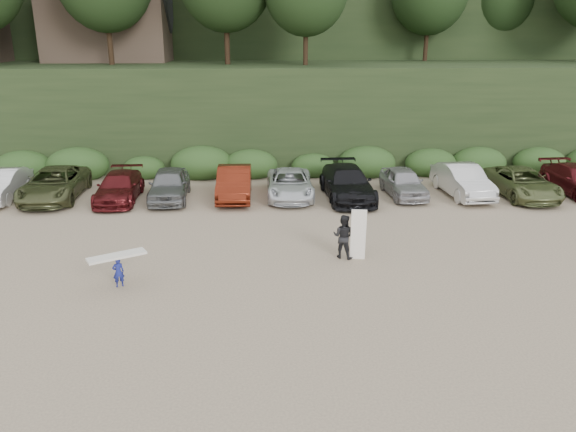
{
  "coord_description": "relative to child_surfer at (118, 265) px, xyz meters",
  "views": [
    {
      "loc": [
        -1.65,
        -17.12,
        7.89
      ],
      "look_at": [
        -0.75,
        3.0,
        1.3
      ],
      "focal_mm": 35.0,
      "sensor_mm": 36.0,
      "label": 1
    }
  ],
  "objects": [
    {
      "name": "child_surfer",
      "position": [
        0.0,
        0.0,
        0.0
      ],
      "size": [
        1.87,
        1.36,
        1.11
      ],
      "color": "navy",
      "rests_on": "ground"
    },
    {
      "name": "parked_cars",
      "position": [
        5.11,
        10.13,
        -0.02
      ],
      "size": [
        34.36,
        6.11,
        1.58
      ],
      "color": "#B5B5BA",
      "rests_on": "ground"
    },
    {
      "name": "ground",
      "position": [
        6.41,
        0.19,
        -0.76
      ],
      "size": [
        120.0,
        120.0,
        0.0
      ],
      "primitive_type": "plane",
      "color": "tan",
      "rests_on": "ground"
    },
    {
      "name": "adult_surfer",
      "position": [
        7.68,
        2.14,
        0.08
      ],
      "size": [
        1.28,
        0.92,
        1.94
      ],
      "color": "black",
      "rests_on": "ground"
    }
  ]
}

